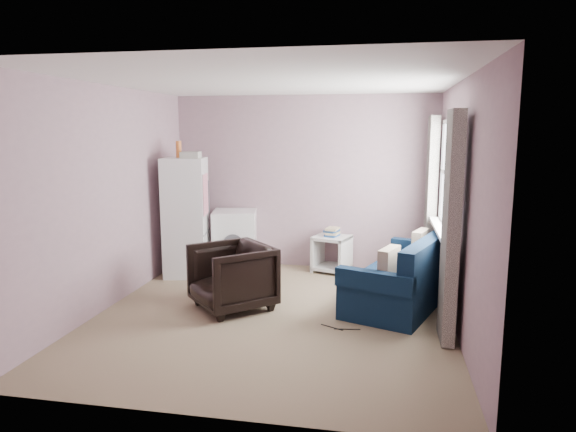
# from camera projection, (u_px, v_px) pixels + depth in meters

# --- Properties ---
(room) EXTENTS (3.84, 4.24, 2.54)m
(room) POSITION_uv_depth(u_px,v_px,m) (275.00, 202.00, 5.45)
(room) COLOR #857257
(room) RESTS_ON ground
(armchair) EXTENTS (1.08, 1.09, 0.82)m
(armchair) POSITION_uv_depth(u_px,v_px,m) (232.00, 273.00, 5.77)
(armchair) COLOR black
(armchair) RESTS_ON ground
(fridge) EXTENTS (0.66, 0.65, 1.86)m
(fridge) POSITION_uv_depth(u_px,v_px,m) (186.00, 216.00, 7.06)
(fridge) COLOR silver
(fridge) RESTS_ON ground
(washing_machine) EXTENTS (0.71, 0.71, 0.86)m
(washing_machine) POSITION_uv_depth(u_px,v_px,m) (235.00, 239.00, 7.45)
(washing_machine) COLOR silver
(washing_machine) RESTS_ON ground
(side_table) EXTENTS (0.58, 0.58, 0.64)m
(side_table) POSITION_uv_depth(u_px,v_px,m) (332.00, 251.00, 7.32)
(side_table) COLOR silver
(side_table) RESTS_ON ground
(sofa) EXTENTS (1.41, 2.01, 0.82)m
(sofa) POSITION_uv_depth(u_px,v_px,m) (406.00, 279.00, 5.94)
(sofa) COLOR #0C213B
(sofa) RESTS_ON ground
(window_dressing) EXTENTS (0.17, 2.62, 2.18)m
(window_dressing) POSITION_uv_depth(u_px,v_px,m) (440.00, 210.00, 5.82)
(window_dressing) COLOR white
(window_dressing) RESTS_ON ground
(floor_cables) EXTENTS (0.41, 0.13, 0.01)m
(floor_cables) POSITION_uv_depth(u_px,v_px,m) (340.00, 328.00, 5.23)
(floor_cables) COLOR black
(floor_cables) RESTS_ON ground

